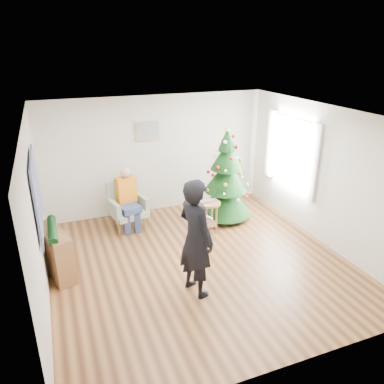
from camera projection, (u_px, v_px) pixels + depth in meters
name	position (u px, v px, depth m)	size (l,w,h in m)	color
floor	(199.00, 262.00, 6.61)	(5.00, 5.00, 0.00)	brown
ceiling	(200.00, 115.00, 5.65)	(5.00, 5.00, 0.00)	white
wall_back	(157.00, 155.00, 8.29)	(5.00, 5.00, 0.00)	silver
wall_front	(289.00, 277.00, 3.97)	(5.00, 5.00, 0.00)	silver
wall_left	(36.00, 218.00, 5.29)	(5.00, 5.00, 0.00)	silver
wall_right	(323.00, 176.00, 6.97)	(5.00, 5.00, 0.00)	silver
window_panel	(291.00, 152.00, 7.75)	(0.04, 1.30, 1.40)	white
curtains	(290.00, 152.00, 7.74)	(0.05, 1.75, 1.50)	white
christmas_tree	(226.00, 177.00, 7.98)	(1.15, 1.15, 2.08)	#3F2816
stool	(209.00, 217.00, 7.53)	(0.44, 0.44, 0.67)	brown
laptop	(209.00, 202.00, 7.40)	(0.37, 0.24, 0.03)	silver
armchair	(128.00, 211.00, 7.78)	(0.82, 0.78, 0.98)	gray
seated_person	(128.00, 198.00, 7.63)	(0.46, 0.61, 1.28)	navy
standing_man	(196.00, 238.00, 5.52)	(0.68, 0.44, 1.85)	black
game_controller	(209.00, 218.00, 5.44)	(0.04, 0.13, 0.04)	white
console	(56.00, 253.00, 6.15)	(0.30, 1.00, 0.80)	brown
garland	(52.00, 230.00, 5.99)	(0.14, 0.14, 0.90)	black
tapestry	(37.00, 194.00, 5.47)	(0.03, 1.50, 1.15)	black
framed_picture	(147.00, 131.00, 7.99)	(0.52, 0.05, 0.42)	tan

